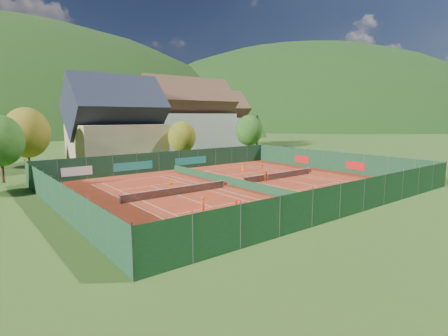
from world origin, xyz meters
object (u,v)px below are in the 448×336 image
chalet (116,126)px  ball_hopper (371,184)px  hotel_block_a (188,121)px  hotel_block_b (216,123)px  player_left_far (171,188)px  player_right_far_b (262,167)px  player_left_near (203,205)px  player_right_far_a (243,168)px  player_left_mid (237,208)px  player_right_near (266,176)px

chalet → ball_hopper: bearing=-70.5°
hotel_block_a → hotel_block_b: hotel_block_a is taller
hotel_block_a → player_left_far: 43.52m
ball_hopper → player_right_far_b: (-0.67, 17.65, 0.05)m
player_left_near → player_right_far_a: player_left_near is taller
player_left_far → player_right_far_b: player_left_far is taller
player_right_far_a → chalet: bearing=-65.3°
player_left_mid → player_right_far_b: size_ratio=1.20×
hotel_block_a → player_left_mid: hotel_block_a is taller
ball_hopper → hotel_block_a: bearing=84.7°
chalet → player_right_far_b: 28.05m
hotel_block_a → player_left_mid: (-24.10, -46.12, -6.66)m
hotel_block_b → player_right_far_b: size_ratio=14.38×
player_left_mid → player_left_far: size_ratio=0.98×
ball_hopper → player_left_far: (-20.06, 11.86, 0.18)m
player_right_near → player_right_far_a: (2.95, 7.89, -0.06)m
chalet → player_left_near: 38.97m
player_left_near → hotel_block_a: bearing=27.3°
chalet → player_left_mid: chalet is taller
ball_hopper → player_right_far_b: size_ratio=0.67×
chalet → player_left_mid: size_ratio=11.27×
player_left_far → hotel_block_a: bearing=-100.0°
player_left_near → player_left_mid: player_left_near is taller
hotel_block_a → hotel_block_b: size_ratio=1.25×
hotel_block_a → player_right_near: 38.80m
chalet → hotel_block_a: 19.94m
chalet → hotel_block_b: size_ratio=0.94×
chalet → player_left_near: bearing=-100.5°
hotel_block_a → player_left_near: (-26.04, -43.88, -6.59)m
chalet → hotel_block_b: (33.00, 14.00, -0.01)m
ball_hopper → hotel_block_b: bearing=71.6°
ball_hopper → player_left_far: 23.30m
ball_hopper → player_right_far_a: (-3.77, 18.54, 0.15)m
player_left_near → player_right_far_a: (17.87, 15.19, -0.09)m
hotel_block_a → player_left_far: size_ratio=14.75×
ball_hopper → player_right_far_a: bearing=101.5°
hotel_block_b → ball_hopper: size_ratio=21.60×
hotel_block_b → player_right_far_b: (-19.06, -37.58, -6.02)m
hotel_block_b → player_left_near: size_ratio=10.94×
player_left_mid → player_right_near: player_right_near is taller
player_left_near → player_left_mid: size_ratio=1.10×
chalet → hotel_block_b: 35.85m
hotel_block_a → hotel_block_b: 16.14m
hotel_block_a → hotel_block_b: (14.00, 8.00, -0.76)m
ball_hopper → player_right_near: player_right_near is taller
ball_hopper → player_right_near: (-6.72, 10.66, 0.21)m
player_left_near → player_right_far_a: bearing=8.3°
ball_hopper → player_left_near: player_left_near is taller
chalet → hotel_block_a: hotel_block_a is taller
hotel_block_b → player_right_far_b: 42.57m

